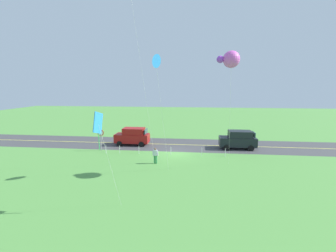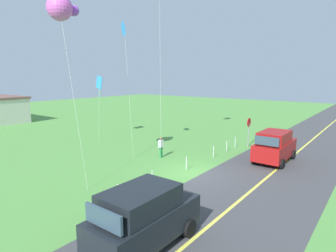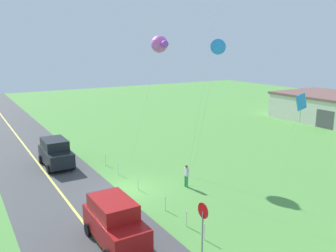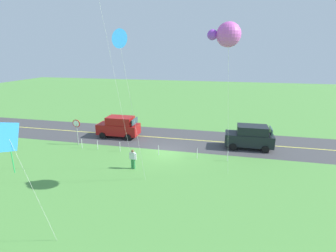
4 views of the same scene
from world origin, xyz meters
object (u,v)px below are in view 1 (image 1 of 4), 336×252
object	(u,v)px
kite_yellow_high	(98,124)
kite_green_far	(231,59)
car_suv_foreground	(133,136)
stop_sign	(101,136)
car_parked_west_near	(238,139)
kite_blue_mid	(156,61)
person_adult_near	(155,155)

from	to	relation	value
kite_yellow_high	kite_green_far	bearing A→B (deg)	-138.51
car_suv_foreground	kite_green_far	distance (m)	16.44
stop_sign	car_suv_foreground	bearing A→B (deg)	-133.78
car_suv_foreground	kite_yellow_high	distance (m)	17.01
car_parked_west_near	kite_blue_mid	size ratio (longest dim) A/B	0.43
stop_sign	kite_green_far	size ratio (longest dim) A/B	0.24
kite_yellow_high	kite_blue_mid	bearing A→B (deg)	-111.26
car_suv_foreground	stop_sign	size ratio (longest dim) A/B	1.72
car_parked_west_near	kite_yellow_high	distance (m)	19.77
car_suv_foreground	stop_sign	distance (m)	4.43
car_parked_west_near	kite_blue_mid	distance (m)	15.43
kite_blue_mid	kite_green_far	world-z (taller)	kite_green_far
stop_sign	kite_blue_mid	size ratio (longest dim) A/B	0.25
kite_blue_mid	car_parked_west_near	bearing A→B (deg)	-131.68
kite_yellow_high	stop_sign	bearing A→B (deg)	-67.48
stop_sign	kite_yellow_high	xyz separation A→B (m)	(-5.44, 13.12, 3.62)
car_suv_foreground	person_adult_near	world-z (taller)	car_suv_foreground
car_parked_west_near	stop_sign	distance (m)	16.69
kite_blue_mid	car_suv_foreground	bearing A→B (deg)	-64.47
car_parked_west_near	person_adult_near	world-z (taller)	car_parked_west_near
person_adult_near	kite_yellow_high	bearing A→B (deg)	80.11
car_parked_west_near	person_adult_near	size ratio (longest dim) A/B	2.75
car_suv_foreground	person_adult_near	bearing A→B (deg)	120.59
car_suv_foreground	kite_yellow_high	xyz separation A→B (m)	(-2.41, 16.28, 4.27)
car_parked_west_near	person_adult_near	bearing A→B (deg)	35.90
stop_sign	person_adult_near	size ratio (longest dim) A/B	1.60
person_adult_near	kite_blue_mid	world-z (taller)	kite_blue_mid
kite_blue_mid	stop_sign	bearing A→B (deg)	-41.42
car_suv_foreground	person_adult_near	size ratio (longest dim) A/B	2.75
kite_blue_mid	kite_green_far	bearing A→B (deg)	-168.10
person_adult_near	car_suv_foreground	bearing A→B (deg)	-58.25
person_adult_near	kite_green_far	bearing A→B (deg)	166.70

